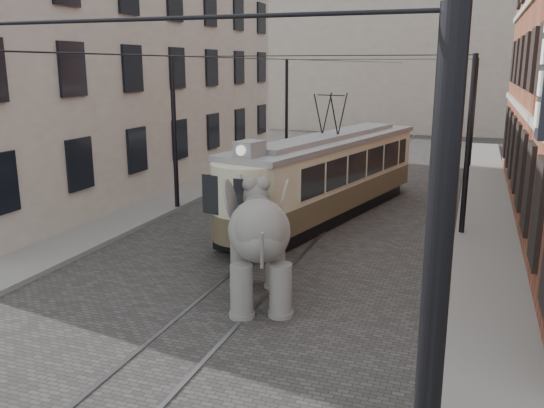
% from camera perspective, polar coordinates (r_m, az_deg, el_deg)
% --- Properties ---
extents(ground, '(120.00, 120.00, 0.00)m').
position_cam_1_polar(ground, '(15.69, -1.85, -7.39)').
color(ground, '#3D3B39').
extents(tram_rails, '(1.54, 80.00, 0.02)m').
position_cam_1_polar(tram_rails, '(15.69, -1.85, -7.35)').
color(tram_rails, slate).
rests_on(tram_rails, ground).
extents(sidewalk_right, '(2.00, 60.00, 0.15)m').
position_cam_1_polar(sidewalk_right, '(14.74, 20.76, -9.45)').
color(sidewalk_right, slate).
rests_on(sidewalk_right, ground).
extents(sidewalk_left, '(2.00, 60.00, 0.15)m').
position_cam_1_polar(sidewalk_left, '(18.90, -20.60, -4.35)').
color(sidewalk_left, slate).
rests_on(sidewalk_left, ground).
extents(stucco_building, '(7.00, 24.00, 10.00)m').
position_cam_1_polar(stucco_building, '(28.75, -15.54, 11.92)').
color(stucco_building, gray).
rests_on(stucco_building, ground).
extents(distant_block, '(28.00, 10.00, 14.00)m').
position_cam_1_polar(distant_block, '(53.91, 14.26, 14.72)').
color(distant_block, gray).
rests_on(distant_block, ground).
extents(catenary, '(11.00, 30.20, 6.00)m').
position_cam_1_polar(catenary, '(19.62, 2.87, 5.93)').
color(catenary, black).
rests_on(catenary, ground).
extents(tram, '(5.04, 11.86, 4.61)m').
position_cam_1_polar(tram, '(21.57, 5.74, 4.71)').
color(tram, '#BCB998').
rests_on(tram, ground).
extents(elephant, '(4.11, 5.18, 2.79)m').
position_cam_1_polar(elephant, '(13.79, -1.27, -4.25)').
color(elephant, slate).
rests_on(elephant, ground).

